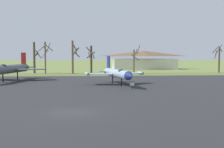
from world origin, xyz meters
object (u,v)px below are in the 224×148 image
object	(u,v)px
info_placard_front_right	(132,86)
visitor_building	(144,60)
jet_fighter_front_left	(10,69)
jet_fighter_front_right	(117,73)

from	to	relation	value
info_placard_front_right	visitor_building	bearing A→B (deg)	77.61
jet_fighter_front_left	info_placard_front_right	xyz separation A→B (m)	(20.53, -14.60, -1.75)
info_placard_front_right	jet_fighter_front_left	bearing A→B (deg)	144.58
jet_fighter_front_left	info_placard_front_right	size ratio (longest dim) A/B	18.08
info_placard_front_right	jet_fighter_front_right	bearing A→B (deg)	102.80
jet_fighter_front_left	visitor_building	size ratio (longest dim) A/B	0.71
jet_fighter_front_left	visitor_building	distance (m)	57.39
jet_fighter_front_left	jet_fighter_front_right	distance (m)	20.83
jet_fighter_front_left	jet_fighter_front_right	xyz separation A→B (m)	(19.10, -8.31, -0.40)
jet_fighter_front_right	info_placard_front_right	world-z (taller)	jet_fighter_front_right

